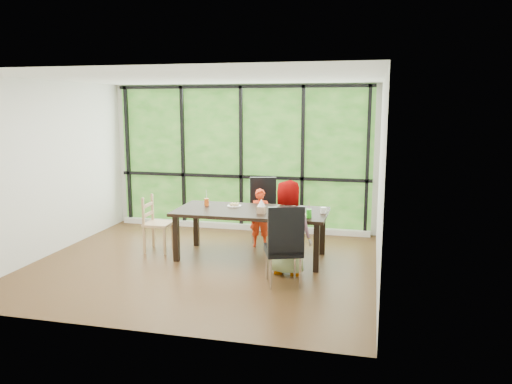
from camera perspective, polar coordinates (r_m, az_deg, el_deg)
ground at (r=7.46m, az=-6.10°, el=-8.23°), size 5.00×5.00×0.00m
back_wall at (r=9.29m, az=-1.64°, el=3.97°), size 5.00×0.00×5.00m
foliage_backdrop at (r=9.27m, az=-1.67°, el=3.95°), size 4.80×0.02×2.65m
window_mullions at (r=9.23m, az=-1.73°, el=3.93°), size 4.80×0.06×2.65m
window_sill at (r=9.42m, az=-1.75°, el=-3.98°), size 4.80×0.12×0.10m
dining_table at (r=7.62m, az=-0.56°, el=-4.85°), size 2.40×1.30×0.75m
chair_window_leather at (r=8.55m, az=0.87°, el=-2.05°), size 0.57×0.57×1.08m
chair_interior_leather at (r=6.48m, az=3.17°, el=-6.04°), size 0.59×0.59×1.08m
chair_end_beech at (r=8.09m, az=-11.17°, el=-3.61°), size 0.41×0.43×0.90m
child_toddler at (r=8.19m, az=0.51°, el=-3.00°), size 0.38×0.27×0.97m
child_older at (r=6.85m, az=3.77°, el=-4.12°), size 0.69×0.49×1.32m
placemat at (r=7.18m, az=4.17°, el=-2.68°), size 0.45×0.33×0.01m
plate_far at (r=7.81m, az=-2.51°, el=-1.60°), size 0.22×0.22×0.01m
plate_near at (r=7.19m, az=3.67°, el=-2.63°), size 0.24×0.24×0.02m
orange_cup at (r=7.89m, az=-5.71°, el=-1.16°), size 0.07×0.07×0.11m
green_cup at (r=7.05m, az=6.11°, el=-2.47°), size 0.08×0.08×0.13m
white_mug at (r=7.37m, az=7.75°, el=-2.09°), size 0.09×0.09×0.09m
tissue_box at (r=7.30m, az=0.62°, el=-2.06°), size 0.12×0.12×0.10m
crepe_rolls_far at (r=7.81m, az=-2.51°, el=-1.42°), size 0.15×0.12×0.04m
crepe_rolls_near at (r=7.18m, az=3.67°, el=-2.43°), size 0.05×0.12×0.04m
straw_white at (r=7.87m, az=-5.72°, el=-0.46°), size 0.01×0.04×0.20m
straw_pink at (r=7.03m, az=6.12°, el=-1.65°), size 0.01×0.04×0.20m
tissue at (r=7.28m, az=0.62°, el=-1.25°), size 0.12×0.12×0.11m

